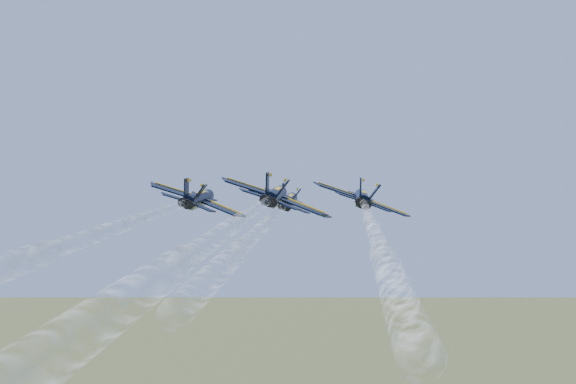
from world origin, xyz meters
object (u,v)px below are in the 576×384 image
(jet_lead, at_px, (289,201))
(jet_left, at_px, (199,199))
(jet_right, at_px, (362,199))
(jet_slot, at_px, (275,196))

(jet_lead, bearing_deg, jet_left, -136.48)
(jet_lead, relative_size, jet_right, 1.00)
(jet_right, bearing_deg, jet_slot, -138.38)
(jet_slot, bearing_deg, jet_lead, 88.65)
(jet_left, bearing_deg, jet_slot, -40.07)
(jet_lead, bearing_deg, jet_slot, -91.35)
(jet_slot, bearing_deg, jet_left, 139.93)
(jet_lead, bearing_deg, jet_right, -45.72)
(jet_slot, bearing_deg, jet_right, 41.62)
(jet_left, xyz_separation_m, jet_right, (21.46, 7.24, 0.00))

